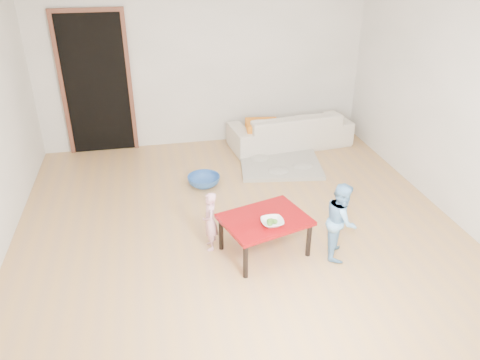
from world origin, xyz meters
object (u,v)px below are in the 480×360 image
object	(u,v)px
child_blue	(341,220)
basin	(204,181)
bowl	(272,222)
sofa	(290,129)
child_pink	(210,221)
red_table	(264,235)

from	to	relation	value
child_blue	basin	distance (m)	2.17
bowl	basin	size ratio (longest dim) A/B	0.52
sofa	bowl	size ratio (longest dim) A/B	8.38
child_pink	sofa	bearing A→B (deg)	149.06
red_table	basin	xyz separation A→B (m)	(-0.42, 1.62, -0.14)
bowl	child_pink	world-z (taller)	child_pink
child_pink	basin	size ratio (longest dim) A/B	1.52
red_table	bowl	xyz separation A→B (m)	(0.04, -0.14, 0.24)
red_table	child_pink	world-z (taller)	child_pink
bowl	child_pink	size ratio (longest dim) A/B	0.34
sofa	basin	xyz separation A→B (m)	(-1.52, -1.08, -0.21)
red_table	bowl	world-z (taller)	bowl
red_table	basin	distance (m)	1.68
sofa	child_pink	distance (m)	2.99
bowl	child_blue	distance (m)	0.71
sofa	red_table	bearing A→B (deg)	61.56
basin	bowl	bearing A→B (deg)	-75.36
bowl	child_blue	size ratio (longest dim) A/B	0.27
red_table	bowl	bearing A→B (deg)	-73.93
sofa	basin	world-z (taller)	sofa
sofa	red_table	world-z (taller)	sofa
bowl	child_blue	world-z (taller)	child_blue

